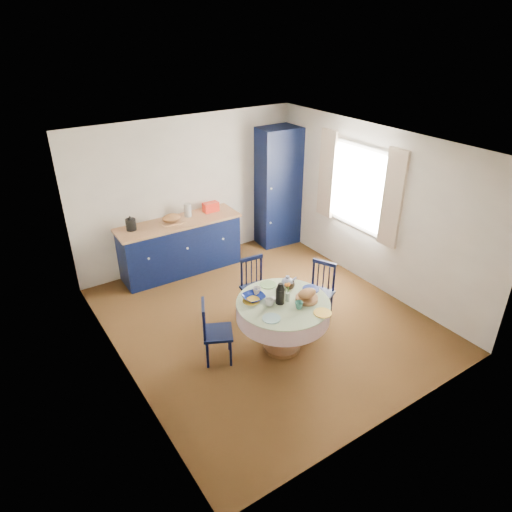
{
  "coord_description": "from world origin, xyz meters",
  "views": [
    {
      "loc": [
        -3.07,
        -4.4,
        3.86
      ],
      "look_at": [
        -0.01,
        0.2,
        0.94
      ],
      "focal_mm": 32.0,
      "sensor_mm": 36.0,
      "label": 1
    }
  ],
  "objects_px": {
    "mug_b": "(299,305)",
    "mug_c": "(290,285)",
    "pantry_cabinet": "(278,187)",
    "mug_d": "(257,291)",
    "chair_right": "(319,291)",
    "chair_far": "(256,287)",
    "mug_a": "(269,302)",
    "cobalt_bowl": "(254,297)",
    "dining_table": "(283,310)",
    "kitchen_counter": "(180,245)",
    "chair_left": "(215,331)"
  },
  "relations": [
    {
      "from": "mug_d",
      "to": "chair_far",
      "type": "bearing_deg",
      "value": 57.88
    },
    {
      "from": "pantry_cabinet",
      "to": "mug_b",
      "type": "height_order",
      "value": "pantry_cabinet"
    },
    {
      "from": "chair_right",
      "to": "chair_far",
      "type": "bearing_deg",
      "value": -157.68
    },
    {
      "from": "dining_table",
      "to": "chair_right",
      "type": "height_order",
      "value": "dining_table"
    },
    {
      "from": "mug_b",
      "to": "mug_c",
      "type": "distance_m",
      "value": 0.46
    },
    {
      "from": "kitchen_counter",
      "to": "chair_right",
      "type": "bearing_deg",
      "value": -65.02
    },
    {
      "from": "mug_c",
      "to": "cobalt_bowl",
      "type": "distance_m",
      "value": 0.54
    },
    {
      "from": "mug_c",
      "to": "mug_d",
      "type": "distance_m",
      "value": 0.45
    },
    {
      "from": "chair_left",
      "to": "mug_d",
      "type": "distance_m",
      "value": 0.73
    },
    {
      "from": "pantry_cabinet",
      "to": "cobalt_bowl",
      "type": "bearing_deg",
      "value": -125.81
    },
    {
      "from": "kitchen_counter",
      "to": "dining_table",
      "type": "height_order",
      "value": "kitchen_counter"
    },
    {
      "from": "chair_right",
      "to": "cobalt_bowl",
      "type": "xyz_separation_m",
      "value": [
        -1.11,
        -0.01,
        0.31
      ]
    },
    {
      "from": "chair_left",
      "to": "mug_c",
      "type": "distance_m",
      "value": 1.14
    },
    {
      "from": "mug_c",
      "to": "cobalt_bowl",
      "type": "relative_size",
      "value": 0.47
    },
    {
      "from": "pantry_cabinet",
      "to": "cobalt_bowl",
      "type": "relative_size",
      "value": 7.97
    },
    {
      "from": "chair_far",
      "to": "mug_b",
      "type": "distance_m",
      "value": 1.13
    },
    {
      "from": "mug_a",
      "to": "mug_b",
      "type": "distance_m",
      "value": 0.36
    },
    {
      "from": "chair_right",
      "to": "cobalt_bowl",
      "type": "bearing_deg",
      "value": -115.58
    },
    {
      "from": "mug_a",
      "to": "mug_d",
      "type": "relative_size",
      "value": 1.02
    },
    {
      "from": "chair_right",
      "to": "mug_d",
      "type": "height_order",
      "value": "chair_right"
    },
    {
      "from": "dining_table",
      "to": "mug_d",
      "type": "distance_m",
      "value": 0.41
    },
    {
      "from": "pantry_cabinet",
      "to": "chair_far",
      "type": "xyz_separation_m",
      "value": [
        -1.67,
        -1.79,
        -0.65
      ]
    },
    {
      "from": "mug_b",
      "to": "mug_c",
      "type": "height_order",
      "value": "mug_c"
    },
    {
      "from": "mug_b",
      "to": "mug_a",
      "type": "bearing_deg",
      "value": 136.23
    },
    {
      "from": "dining_table",
      "to": "mug_a",
      "type": "height_order",
      "value": "dining_table"
    },
    {
      "from": "pantry_cabinet",
      "to": "cobalt_bowl",
      "type": "distance_m",
      "value": 3.21
    },
    {
      "from": "mug_a",
      "to": "mug_d",
      "type": "xyz_separation_m",
      "value": [
        0.01,
        0.29,
        0.01
      ]
    },
    {
      "from": "mug_a",
      "to": "kitchen_counter",
      "type": "bearing_deg",
      "value": 90.2
    },
    {
      "from": "kitchen_counter",
      "to": "mug_c",
      "type": "bearing_deg",
      "value": -77.95
    },
    {
      "from": "pantry_cabinet",
      "to": "cobalt_bowl",
      "type": "xyz_separation_m",
      "value": [
        -2.1,
        -2.4,
        -0.34
      ]
    },
    {
      "from": "chair_right",
      "to": "mug_c",
      "type": "relative_size",
      "value": 6.72
    },
    {
      "from": "mug_a",
      "to": "mug_c",
      "type": "relative_size",
      "value": 0.89
    },
    {
      "from": "pantry_cabinet",
      "to": "mug_b",
      "type": "bearing_deg",
      "value": -116.01
    },
    {
      "from": "chair_far",
      "to": "mug_b",
      "type": "bearing_deg",
      "value": -88.73
    },
    {
      "from": "chair_left",
      "to": "mug_b",
      "type": "xyz_separation_m",
      "value": [
        0.9,
        -0.5,
        0.33
      ]
    },
    {
      "from": "mug_c",
      "to": "mug_d",
      "type": "height_order",
      "value": "mug_d"
    },
    {
      "from": "mug_a",
      "to": "cobalt_bowl",
      "type": "distance_m",
      "value": 0.23
    },
    {
      "from": "cobalt_bowl",
      "to": "chair_right",
      "type": "bearing_deg",
      "value": 0.68
    },
    {
      "from": "chair_left",
      "to": "pantry_cabinet",
      "type": "bearing_deg",
      "value": -21.69
    },
    {
      "from": "mug_a",
      "to": "pantry_cabinet",
      "type": "bearing_deg",
      "value": 52.34
    },
    {
      "from": "pantry_cabinet",
      "to": "dining_table",
      "type": "xyz_separation_m",
      "value": [
        -1.82,
        -2.65,
        -0.49
      ]
    },
    {
      "from": "kitchen_counter",
      "to": "chair_far",
      "type": "relative_size",
      "value": 2.38
    },
    {
      "from": "chair_far",
      "to": "chair_right",
      "type": "xyz_separation_m",
      "value": [
        0.67,
        -0.6,
        -0.0
      ]
    },
    {
      "from": "mug_a",
      "to": "cobalt_bowl",
      "type": "xyz_separation_m",
      "value": [
        -0.09,
        0.22,
        -0.01
      ]
    },
    {
      "from": "chair_far",
      "to": "mug_a",
      "type": "distance_m",
      "value": 0.95
    },
    {
      "from": "chair_right",
      "to": "pantry_cabinet",
      "type": "bearing_deg",
      "value": 131.06
    },
    {
      "from": "pantry_cabinet",
      "to": "chair_right",
      "type": "relative_size",
      "value": 2.52
    },
    {
      "from": "chair_far",
      "to": "cobalt_bowl",
      "type": "relative_size",
      "value": 3.17
    },
    {
      "from": "mug_b",
      "to": "mug_d",
      "type": "bearing_deg",
      "value": 114.57
    },
    {
      "from": "pantry_cabinet",
      "to": "dining_table",
      "type": "relative_size",
      "value": 1.84
    }
  ]
}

